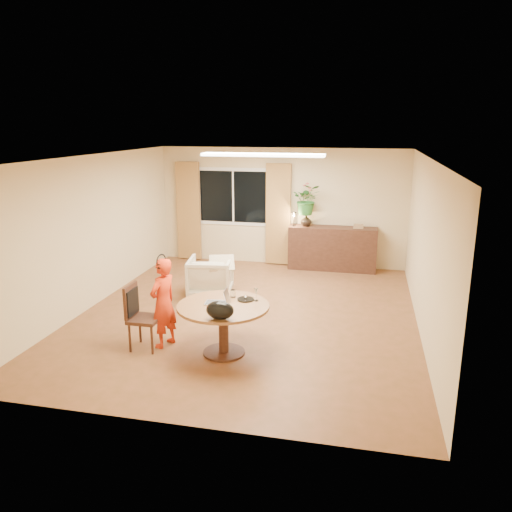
% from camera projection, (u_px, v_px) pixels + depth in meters
% --- Properties ---
extents(floor, '(6.50, 6.50, 0.00)m').
position_uv_depth(floor, '(248.00, 314.00, 8.38)').
color(floor, brown).
rests_on(floor, ground).
extents(ceiling, '(6.50, 6.50, 0.00)m').
position_uv_depth(ceiling, '(247.00, 157.00, 7.71)').
color(ceiling, white).
rests_on(ceiling, wall_back).
extents(wall_back, '(5.50, 0.00, 5.50)m').
position_uv_depth(wall_back, '(281.00, 207.00, 11.11)').
color(wall_back, '#D3BD89').
rests_on(wall_back, floor).
extents(wall_left, '(0.00, 6.50, 6.50)m').
position_uv_depth(wall_left, '(93.00, 231.00, 8.62)').
color(wall_left, '#D3BD89').
rests_on(wall_left, floor).
extents(wall_right, '(0.00, 6.50, 6.50)m').
position_uv_depth(wall_right, '(426.00, 248.00, 7.47)').
color(wall_right, '#D3BD89').
rests_on(wall_right, floor).
extents(window, '(1.70, 0.03, 1.30)m').
position_uv_depth(window, '(233.00, 197.00, 11.27)').
color(window, white).
rests_on(window, wall_back).
extents(curtain_left, '(0.55, 0.08, 2.25)m').
position_uv_depth(curtain_left, '(189.00, 211.00, 11.51)').
color(curtain_left, '#915E2F').
rests_on(curtain_left, wall_back).
extents(curtain_right, '(0.55, 0.08, 2.25)m').
position_uv_depth(curtain_right, '(278.00, 215.00, 11.07)').
color(curtain_right, '#915E2F').
rests_on(curtain_right, wall_back).
extents(ceiling_panel, '(2.20, 0.35, 0.05)m').
position_uv_depth(ceiling_panel, '(263.00, 155.00, 8.85)').
color(ceiling_panel, white).
rests_on(ceiling_panel, ceiling).
extents(dining_table, '(1.26, 1.26, 0.72)m').
position_uv_depth(dining_table, '(223.00, 315.00, 6.82)').
color(dining_table, brown).
rests_on(dining_table, floor).
extents(dining_chair, '(0.45, 0.41, 0.94)m').
position_uv_depth(dining_chair, '(145.00, 317.00, 7.01)').
color(dining_chair, black).
rests_on(dining_chair, floor).
extents(child, '(0.55, 0.45, 1.30)m').
position_uv_depth(child, '(163.00, 303.00, 7.05)').
color(child, red).
rests_on(child, floor).
extents(laptop, '(0.35, 0.25, 0.22)m').
position_uv_depth(laptop, '(216.00, 296.00, 6.81)').
color(laptop, '#B7B7BC').
rests_on(laptop, dining_table).
extents(tumbler, '(0.07, 0.07, 0.10)m').
position_uv_depth(tumbler, '(233.00, 293.00, 7.07)').
color(tumbler, white).
rests_on(tumbler, dining_table).
extents(wine_glass, '(0.07, 0.07, 0.19)m').
position_uv_depth(wine_glass, '(256.00, 295.00, 6.91)').
color(wine_glass, white).
rests_on(wine_glass, dining_table).
extents(pot_lid, '(0.29, 0.29, 0.04)m').
position_uv_depth(pot_lid, '(246.00, 299.00, 6.96)').
color(pot_lid, white).
rests_on(pot_lid, dining_table).
extents(handbag, '(0.37, 0.23, 0.24)m').
position_uv_depth(handbag, '(220.00, 310.00, 6.25)').
color(handbag, black).
rests_on(handbag, dining_table).
extents(armchair, '(0.89, 0.91, 0.73)m').
position_uv_depth(armchair, '(210.00, 277.00, 9.22)').
color(armchair, beige).
rests_on(armchair, floor).
extents(throw, '(0.59, 0.66, 0.03)m').
position_uv_depth(throw, '(222.00, 259.00, 9.01)').
color(throw, beige).
rests_on(throw, armchair).
extents(sideboard, '(1.89, 0.46, 0.94)m').
position_uv_depth(sideboard, '(332.00, 248.00, 10.85)').
color(sideboard, black).
rests_on(sideboard, floor).
extents(vase, '(0.27, 0.27, 0.25)m').
position_uv_depth(vase, '(306.00, 220.00, 10.82)').
color(vase, black).
rests_on(vase, sideboard).
extents(bouquet, '(0.66, 0.59, 0.66)m').
position_uv_depth(bouquet, '(307.00, 200.00, 10.70)').
color(bouquet, '#316425').
rests_on(bouquet, vase).
extents(book_stack, '(0.25, 0.21, 0.09)m').
position_uv_depth(book_stack, '(358.00, 226.00, 10.61)').
color(book_stack, '#866344').
rests_on(book_stack, sideboard).
extents(desk_lamp, '(0.16, 0.16, 0.32)m').
position_uv_depth(desk_lamp, '(294.00, 219.00, 10.82)').
color(desk_lamp, black).
rests_on(desk_lamp, sideboard).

